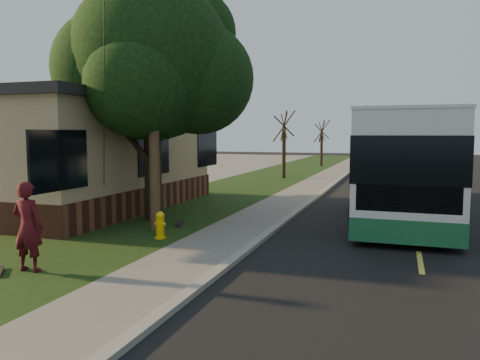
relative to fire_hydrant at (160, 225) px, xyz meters
The scene contains 17 objects.
ground 2.64m from the fire_hydrant, ahead, with size 120.00×120.00×0.00m, color black.
road 11.99m from the fire_hydrant, 56.58° to the left, with size 8.00×80.00×0.01m, color black.
curb 10.34m from the fire_hydrant, 75.43° to the left, with size 0.25×80.00×0.12m, color gray.
sidewalk 10.13m from the fire_hydrant, 80.91° to the left, with size 2.00×80.00×0.08m, color slate.
grass_verge 10.19m from the fire_hydrant, 100.76° to the left, with size 5.00×80.00×0.07m, color black.
building_lot 15.55m from the fire_hydrant, 139.96° to the left, with size 15.00×80.00×0.04m, color slate.
fire_hydrant is the anchor object (origin of this frame).
utility_pole 4.37m from the fire_hydrant, 125.38° to the left, with size 2.86×3.21×9.07m.
leafy_tree 5.65m from the fire_hydrant, 120.67° to the left, with size 6.30×6.00×7.80m.
bare_tree_near 18.10m from the fire_hydrant, 92.86° to the left, with size 1.38×1.21×4.31m.
bare_tree_far 30.04m from the fire_hydrant, 90.76° to the left, with size 1.38×1.21×4.03m.
traffic_signal 34.25m from the fire_hydrant, 84.79° to the left, with size 0.18×0.22×5.50m.
transit_bus 9.83m from the fire_hydrant, 49.57° to the left, with size 3.06×13.24×3.58m.
skateboarder 3.78m from the fire_hydrant, 107.02° to the right, with size 0.68×0.45×1.87m, color #460E14.
skateboard_main 1.94m from the fire_hydrant, 99.56° to the left, with size 0.54×0.87×0.08m.
dumpster 7.85m from the fire_hydrant, 151.22° to the left, with size 1.70×1.52×1.24m.
distant_car 25.78m from the fire_hydrant, 80.85° to the left, with size 2.01×4.99×1.70m, color black.
Camera 1 is at (3.47, -11.10, 2.90)m, focal length 35.00 mm.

